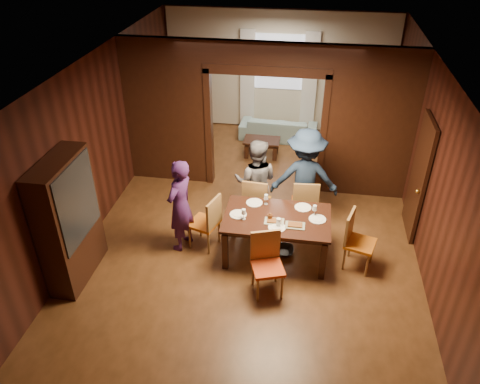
% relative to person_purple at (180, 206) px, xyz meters
% --- Properties ---
extents(floor, '(9.00, 9.00, 0.00)m').
position_rel_person_purple_xyz_m(floor, '(1.11, 0.58, -0.81)').
color(floor, '#492B14').
rests_on(floor, ground).
extents(ceiling, '(5.50, 9.00, 0.02)m').
position_rel_person_purple_xyz_m(ceiling, '(1.11, 0.58, 2.09)').
color(ceiling, silver).
rests_on(ceiling, room_walls).
extents(room_walls, '(5.52, 9.01, 2.90)m').
position_rel_person_purple_xyz_m(room_walls, '(1.11, 2.46, 0.70)').
color(room_walls, black).
rests_on(room_walls, floor).
extents(person_purple, '(0.55, 0.68, 1.61)m').
position_rel_person_purple_xyz_m(person_purple, '(0.00, 0.00, 0.00)').
color(person_purple, '#411C53').
rests_on(person_purple, floor).
extents(person_grey, '(0.78, 0.61, 1.60)m').
position_rel_person_purple_xyz_m(person_grey, '(1.10, 0.94, -0.01)').
color(person_grey, '#5D5B63').
rests_on(person_grey, floor).
extents(person_navy, '(1.22, 0.75, 1.82)m').
position_rel_person_purple_xyz_m(person_navy, '(1.94, 1.02, 0.10)').
color(person_navy, '#18263D').
rests_on(person_navy, floor).
extents(sofa, '(1.87, 0.80, 0.54)m').
position_rel_person_purple_xyz_m(sofa, '(1.21, 4.43, -0.54)').
color(sofa, '#89AFB4').
rests_on(sofa, floor).
extents(serving_bowl, '(0.35, 0.35, 0.09)m').
position_rel_person_purple_xyz_m(serving_bowl, '(1.69, 0.06, -0.00)').
color(serving_bowl, black).
rests_on(serving_bowl, dining_table).
extents(dining_table, '(1.67, 1.04, 0.76)m').
position_rel_person_purple_xyz_m(dining_table, '(1.57, -0.01, -0.43)').
color(dining_table, black).
rests_on(dining_table, floor).
extents(coffee_table, '(0.80, 0.50, 0.40)m').
position_rel_person_purple_xyz_m(coffee_table, '(0.92, 3.45, -0.61)').
color(coffee_table, black).
rests_on(coffee_table, floor).
extents(chair_left, '(0.55, 0.55, 0.97)m').
position_rel_person_purple_xyz_m(chair_left, '(0.36, 0.07, -0.32)').
color(chair_left, '#C75D12').
rests_on(chair_left, floor).
extents(chair_right, '(0.55, 0.55, 0.97)m').
position_rel_person_purple_xyz_m(chair_right, '(2.88, -0.07, -0.32)').
color(chair_right, '#C35E12').
rests_on(chair_right, floor).
extents(chair_far_l, '(0.47, 0.47, 0.97)m').
position_rel_person_purple_xyz_m(chair_far_l, '(1.14, 0.83, -0.32)').
color(chair_far_l, orange).
rests_on(chair_far_l, floor).
extents(chair_far_r, '(0.47, 0.47, 0.97)m').
position_rel_person_purple_xyz_m(chair_far_r, '(1.97, 0.92, -0.32)').
color(chair_far_r, '#D55814').
rests_on(chair_far_r, floor).
extents(chair_near, '(0.56, 0.56, 0.97)m').
position_rel_person_purple_xyz_m(chair_near, '(1.52, -0.86, -0.32)').
color(chair_near, '#C13912').
rests_on(chair_near, floor).
extents(hutch, '(0.40, 1.20, 2.00)m').
position_rel_person_purple_xyz_m(hutch, '(-1.42, -0.92, 0.19)').
color(hutch, black).
rests_on(hutch, floor).
extents(door_right, '(0.06, 0.90, 2.10)m').
position_rel_person_purple_xyz_m(door_right, '(3.81, 1.08, 0.24)').
color(door_right, black).
rests_on(door_right, floor).
extents(window_far, '(1.20, 0.03, 1.30)m').
position_rel_person_purple_xyz_m(window_far, '(1.11, 5.02, 0.89)').
color(window_far, silver).
rests_on(window_far, back_wall).
extents(curtain_left, '(0.35, 0.06, 2.40)m').
position_rel_person_purple_xyz_m(curtain_left, '(0.36, 4.98, 0.44)').
color(curtain_left, white).
rests_on(curtain_left, back_wall).
extents(curtain_right, '(0.35, 0.06, 2.40)m').
position_rel_person_purple_xyz_m(curtain_right, '(1.86, 4.98, 0.44)').
color(curtain_right, white).
rests_on(curtain_right, back_wall).
extents(plate_left, '(0.27, 0.27, 0.01)m').
position_rel_person_purple_xyz_m(plate_left, '(0.95, -0.04, -0.04)').
color(plate_left, silver).
rests_on(plate_left, dining_table).
extents(plate_far_l, '(0.27, 0.27, 0.01)m').
position_rel_person_purple_xyz_m(plate_far_l, '(1.16, 0.33, -0.04)').
color(plate_far_l, white).
rests_on(plate_far_l, dining_table).
extents(plate_far_r, '(0.27, 0.27, 0.01)m').
position_rel_person_purple_xyz_m(plate_far_r, '(1.95, 0.32, -0.04)').
color(plate_far_r, white).
rests_on(plate_far_r, dining_table).
extents(plate_right, '(0.27, 0.27, 0.01)m').
position_rel_person_purple_xyz_m(plate_right, '(2.19, 0.03, -0.04)').
color(plate_right, silver).
rests_on(plate_right, dining_table).
extents(plate_near, '(0.27, 0.27, 0.01)m').
position_rel_person_purple_xyz_m(plate_near, '(1.59, -0.29, -0.04)').
color(plate_near, white).
rests_on(plate_near, dining_table).
extents(platter_a, '(0.30, 0.20, 0.04)m').
position_rel_person_purple_xyz_m(platter_a, '(1.53, -0.14, -0.03)').
color(platter_a, gray).
rests_on(platter_a, dining_table).
extents(platter_b, '(0.30, 0.20, 0.04)m').
position_rel_person_purple_xyz_m(platter_b, '(1.85, -0.20, -0.03)').
color(platter_b, gray).
rests_on(platter_b, dining_table).
extents(wineglass_left, '(0.08, 0.08, 0.18)m').
position_rel_person_purple_xyz_m(wineglass_left, '(1.05, -0.14, 0.04)').
color(wineglass_left, silver).
rests_on(wineglass_left, dining_table).
extents(wineglass_far, '(0.08, 0.08, 0.18)m').
position_rel_person_purple_xyz_m(wineglass_far, '(1.35, 0.33, 0.04)').
color(wineglass_far, silver).
rests_on(wineglass_far, dining_table).
extents(wineglass_right, '(0.08, 0.08, 0.18)m').
position_rel_person_purple_xyz_m(wineglass_right, '(2.13, 0.14, 0.04)').
color(wineglass_right, silver).
rests_on(wineglass_right, dining_table).
extents(tumbler, '(0.07, 0.07, 0.14)m').
position_rel_person_purple_xyz_m(tumbler, '(1.60, -0.24, 0.02)').
color(tumbler, silver).
rests_on(tumbler, dining_table).
extents(condiment_jar, '(0.08, 0.08, 0.11)m').
position_rel_person_purple_xyz_m(condiment_jar, '(1.46, -0.08, 0.01)').
color(condiment_jar, '#512912').
rests_on(condiment_jar, dining_table).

